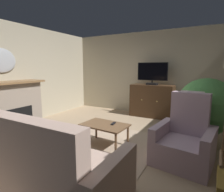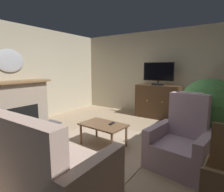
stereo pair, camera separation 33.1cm
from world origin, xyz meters
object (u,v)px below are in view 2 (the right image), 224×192
Objects in this scene: armchair_in_far_corner at (181,144)px; tv_remote at (112,123)px; potted_plant_small_fern_corner at (208,109)px; coffee_table at (103,127)px; potted_plant_tall_palm_by_window at (201,123)px; sofa_floral at (34,161)px; wall_mirror_oval at (10,61)px; tv_cabinet at (158,102)px; fireplace at (19,105)px; cat at (40,138)px; television at (158,73)px.

tv_remote is at bearing -178.76° from armchair_in_far_corner.
armchair_in_far_corner is 1.02m from potted_plant_small_fern_corner.
potted_plant_tall_palm_by_window is (1.47, 1.98, -0.20)m from coffee_table.
tv_remote is 0.08× the size of sofa_floral.
wall_mirror_oval is 0.35× the size of sofa_floral.
tv_cabinet is 1.13× the size of armchair_in_far_corner.
fireplace is at bearing -172.81° from coffee_table.
sofa_floral is at bearing -132.88° from armchair_in_far_corner.
coffee_table is 1.54× the size of cat.
potted_plant_tall_palm_by_window reaches higher than cat.
coffee_table is at bearing 88.78° from sofa_floral.
coffee_table is (2.47, 0.31, -0.19)m from fireplace.
armchair_in_far_corner is (4.15, 0.43, -1.36)m from wall_mirror_oval.
wall_mirror_oval is at bearing -135.02° from tv_cabinet.
tv_remote reaches higher than cat.
wall_mirror_oval is at bearing 180.00° from fireplace.
television is 4.12m from sofa_floral.
wall_mirror_oval reaches higher than coffee_table.
tv_cabinet is 3.47m from cat.
sofa_floral reaches higher than potted_plant_tall_palm_by_window.
television is 2.59m from tv_remote.
sofa_floral is (-0.20, -3.98, -1.04)m from television.
tv_cabinet is at bearing -8.22° from tv_remote.
fireplace is 3.94m from armchair_in_far_corner.
television is at bearing 117.87° from armchair_in_far_corner.
wall_mirror_oval reaches higher than potted_plant_tall_palm_by_window.
tv_remote is at bearing -90.83° from television.
coffee_table is at bearing 26.72° from cat.
potted_plant_tall_palm_by_window is at bearing -22.32° from television.
potted_plant_small_fern_corner is (1.52, -1.56, 0.30)m from tv_cabinet.
sofa_floral reaches higher than tv_cabinet.
cat is at bearing 143.38° from sofa_floral.
coffee_table is at bearing -149.06° from potted_plant_small_fern_corner.
armchair_in_far_corner is (1.27, -2.40, -1.03)m from television.
tv_cabinet is at bearing 117.35° from armchair_in_far_corner.
television is at bearing 86.09° from coffee_table.
potted_plant_small_fern_corner is at bearing 30.94° from coffee_table.
tv_remote is 1.57m from sofa_floral.
television is 0.80× the size of armchair_in_far_corner.
wall_mirror_oval is 4.06m from television.
fireplace is 9.53× the size of tv_remote.
coffee_table is at bearing -93.83° from tv_cabinet.
fireplace is 1.21× the size of potted_plant_small_fern_corner.
potted_plant_tall_palm_by_window is 1.15m from potted_plant_small_fern_corner.
wall_mirror_oval is 5.01m from potted_plant_tall_palm_by_window.
wall_mirror_oval reaches higher than sofa_floral.
fireplace is 2.64m from tv_remote.
potted_plant_tall_palm_by_window is (4.19, 2.30, -1.51)m from wall_mirror_oval.
armchair_in_far_corner is (1.30, 0.03, -0.11)m from tv_remote.
television is 0.44× the size of sofa_floral.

